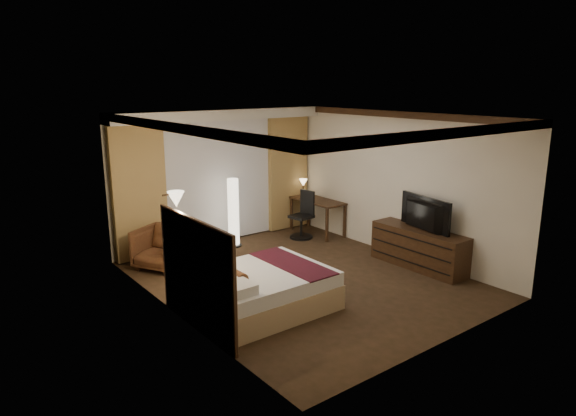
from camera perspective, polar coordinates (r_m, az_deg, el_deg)
floor at (r=8.67m, az=1.63°, el=-7.90°), size 4.50×5.50×0.01m
ceiling at (r=8.07m, az=1.76°, el=10.20°), size 4.50×5.50×0.01m
back_wall at (r=10.49m, az=-7.88°, el=3.49°), size 4.50×0.02×2.70m
left_wall at (r=7.10m, az=-12.50°, el=-1.70°), size 0.02×5.50×2.70m
right_wall at (r=9.82m, az=11.91°, el=2.61°), size 0.02×5.50×2.70m
crown_molding at (r=8.07m, az=1.76°, el=9.78°), size 4.50×5.50×0.12m
soffit at (r=10.13m, az=-7.40°, el=10.27°), size 4.50×0.50×0.20m
curtain_sheer at (r=10.44m, az=-7.65°, el=2.89°), size 2.48×0.04×2.45m
curtain_left_drape at (r=9.67m, az=-16.20°, el=1.58°), size 1.00×0.14×2.45m
curtain_right_drape at (r=11.33m, az=-0.03°, el=3.87°), size 1.00×0.14×2.45m
wall_sconce at (r=7.32m, az=-12.33°, el=0.96°), size 0.24×0.24×0.24m
bed at (r=7.51m, az=-3.15°, el=-9.11°), size 1.95×1.52×0.57m
headboard at (r=6.87m, az=-10.02°, el=-7.37°), size 0.12×1.82×1.50m
armchair at (r=9.32m, az=-13.92°, el=-4.12°), size 1.02×1.04×0.80m
side_table at (r=9.77m, az=-9.44°, el=-3.96°), size 0.47×0.47×0.51m
floor_lamp at (r=10.22m, az=-6.08°, el=-0.50°), size 0.29×0.29×1.39m
desk at (r=11.12m, az=3.28°, el=-0.96°), size 0.55×1.28×0.75m
desk_lamp at (r=11.36m, az=1.70°, el=2.19°), size 0.18×0.18×0.34m
office_chair at (r=10.74m, az=1.49°, el=-0.77°), size 0.54×0.54×1.01m
dresser at (r=9.39m, az=14.33°, el=-4.35°), size 0.50×1.80×0.70m
television at (r=9.18m, az=14.46°, el=-0.30°), size 0.87×1.28×0.15m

